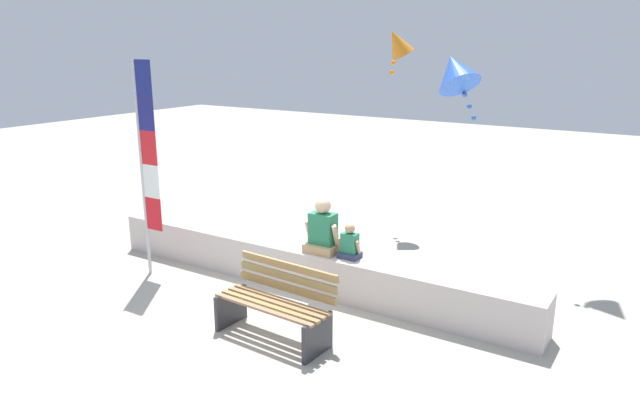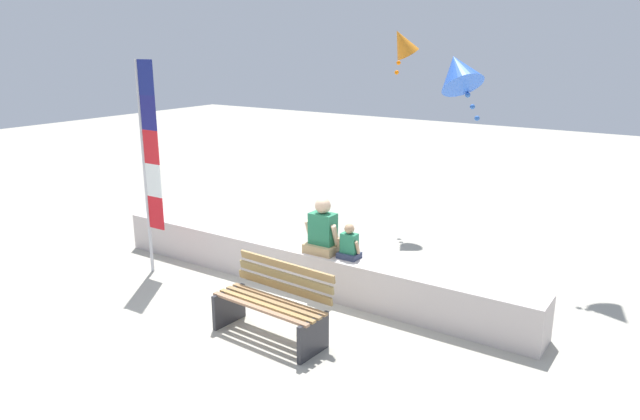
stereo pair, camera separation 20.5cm
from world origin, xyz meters
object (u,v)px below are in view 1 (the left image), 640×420
(park_bench, at_px, (276,305))
(kite_orange, at_px, (397,43))
(flag_banner, at_px, (146,157))
(kite_blue, at_px, (455,71))
(person_child, at_px, (350,245))
(person_adult, at_px, (323,231))

(park_bench, xyz_separation_m, kite_orange, (-0.85, 4.95, 3.02))
(flag_banner, distance_m, kite_blue, 4.74)
(kite_blue, distance_m, kite_orange, 2.19)
(person_child, relative_size, kite_blue, 0.42)
(flag_banner, bearing_deg, park_bench, -12.67)
(flag_banner, bearing_deg, person_adult, 18.12)
(kite_blue, height_order, kite_orange, kite_orange)
(flag_banner, relative_size, kite_blue, 2.78)
(flag_banner, relative_size, kite_orange, 3.60)
(park_bench, bearing_deg, person_adult, 99.57)
(person_child, bearing_deg, kite_orange, 106.44)
(person_child, height_order, flag_banner, flag_banner)
(kite_blue, xyz_separation_m, kite_orange, (-1.62, 1.41, 0.40))
(person_adult, relative_size, flag_banner, 0.24)
(person_adult, relative_size, kite_blue, 0.68)
(park_bench, height_order, flag_banner, flag_banner)
(person_adult, distance_m, kite_blue, 3.15)
(person_adult, distance_m, person_child, 0.45)
(person_adult, relative_size, person_child, 1.62)
(kite_blue, bearing_deg, flag_banner, -140.48)
(person_child, distance_m, flag_banner, 3.23)
(person_child, height_order, kite_blue, kite_blue)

